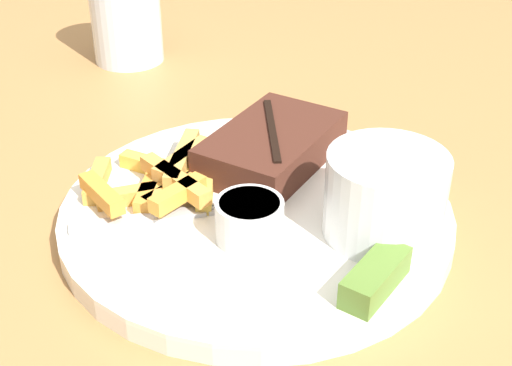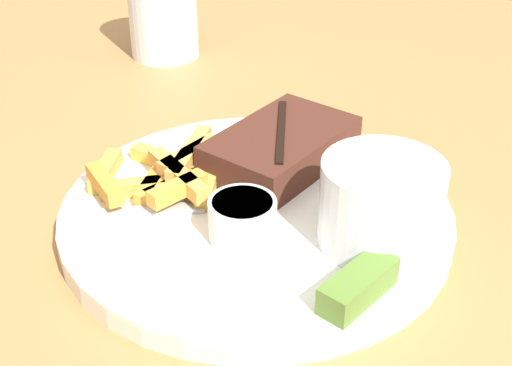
{
  "view_description": "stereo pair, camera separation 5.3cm",
  "coord_description": "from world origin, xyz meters",
  "px_view_note": "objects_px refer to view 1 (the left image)",
  "views": [
    {
      "loc": [
        -0.33,
        -0.31,
        1.09
      ],
      "look_at": [
        0.0,
        0.0,
        0.81
      ],
      "focal_mm": 50.0,
      "sensor_mm": 36.0,
      "label": 1
    },
    {
      "loc": [
        -0.29,
        -0.35,
        1.09
      ],
      "look_at": [
        0.0,
        0.0,
        0.81
      ],
      "focal_mm": 50.0,
      "sensor_mm": 36.0,
      "label": 2
    }
  ],
  "objects_px": {
    "pickle_spear": "(376,277)",
    "drinking_glass": "(125,11)",
    "coleslaw_cup": "(386,191)",
    "dinner_plate": "(256,215)",
    "dipping_sauce_cup": "(250,219)",
    "fork_utensil": "(153,218)",
    "steak_portion": "(272,147)"
  },
  "relations": [
    {
      "from": "pickle_spear",
      "to": "fork_utensil",
      "type": "distance_m",
      "value": 0.17
    },
    {
      "from": "dipping_sauce_cup",
      "to": "drinking_glass",
      "type": "bearing_deg",
      "value": 64.54
    },
    {
      "from": "pickle_spear",
      "to": "drinking_glass",
      "type": "height_order",
      "value": "drinking_glass"
    },
    {
      "from": "steak_portion",
      "to": "fork_utensil",
      "type": "bearing_deg",
      "value": 177.02
    },
    {
      "from": "steak_portion",
      "to": "drinking_glass",
      "type": "relative_size",
      "value": 1.21
    },
    {
      "from": "dipping_sauce_cup",
      "to": "drinking_glass",
      "type": "height_order",
      "value": "drinking_glass"
    },
    {
      "from": "fork_utensil",
      "to": "steak_portion",
      "type": "bearing_deg",
      "value": 28.97
    },
    {
      "from": "pickle_spear",
      "to": "fork_utensil",
      "type": "relative_size",
      "value": 0.53
    },
    {
      "from": "steak_portion",
      "to": "fork_utensil",
      "type": "xyz_separation_m",
      "value": [
        -0.12,
        0.01,
        -0.01
      ]
    },
    {
      "from": "coleslaw_cup",
      "to": "pickle_spear",
      "type": "height_order",
      "value": "coleslaw_cup"
    },
    {
      "from": "coleslaw_cup",
      "to": "dipping_sauce_cup",
      "type": "distance_m",
      "value": 0.1
    },
    {
      "from": "pickle_spear",
      "to": "fork_utensil",
      "type": "bearing_deg",
      "value": 106.54
    },
    {
      "from": "pickle_spear",
      "to": "dinner_plate",
      "type": "bearing_deg",
      "value": 81.75
    },
    {
      "from": "coleslaw_cup",
      "to": "drinking_glass",
      "type": "bearing_deg",
      "value": 76.58
    },
    {
      "from": "dinner_plate",
      "to": "dipping_sauce_cup",
      "type": "relative_size",
      "value": 6.16
    },
    {
      "from": "pickle_spear",
      "to": "drinking_glass",
      "type": "bearing_deg",
      "value": 71.12
    },
    {
      "from": "coleslaw_cup",
      "to": "dinner_plate",
      "type": "bearing_deg",
      "value": 113.27
    },
    {
      "from": "steak_portion",
      "to": "pickle_spear",
      "type": "distance_m",
      "value": 0.17
    },
    {
      "from": "steak_portion",
      "to": "pickle_spear",
      "type": "relative_size",
      "value": 2.24
    },
    {
      "from": "dipping_sauce_cup",
      "to": "pickle_spear",
      "type": "xyz_separation_m",
      "value": [
        0.02,
        -0.1,
        -0.01
      ]
    },
    {
      "from": "dinner_plate",
      "to": "drinking_glass",
      "type": "relative_size",
      "value": 2.55
    },
    {
      "from": "coleslaw_cup",
      "to": "fork_utensil",
      "type": "bearing_deg",
      "value": 128.82
    },
    {
      "from": "dinner_plate",
      "to": "steak_portion",
      "type": "bearing_deg",
      "value": 32.27
    },
    {
      "from": "coleslaw_cup",
      "to": "dipping_sauce_cup",
      "type": "bearing_deg",
      "value": 138.95
    },
    {
      "from": "coleslaw_cup",
      "to": "pickle_spear",
      "type": "xyz_separation_m",
      "value": [
        -0.06,
        -0.03,
        -0.02
      ]
    },
    {
      "from": "coleslaw_cup",
      "to": "pickle_spear",
      "type": "distance_m",
      "value": 0.07
    },
    {
      "from": "dipping_sauce_cup",
      "to": "pickle_spear",
      "type": "distance_m",
      "value": 0.1
    },
    {
      "from": "steak_portion",
      "to": "coleslaw_cup",
      "type": "height_order",
      "value": "coleslaw_cup"
    },
    {
      "from": "steak_portion",
      "to": "fork_utensil",
      "type": "relative_size",
      "value": 1.18
    },
    {
      "from": "steak_portion",
      "to": "drinking_glass",
      "type": "distance_m",
      "value": 0.32
    },
    {
      "from": "steak_portion",
      "to": "dipping_sauce_cup",
      "type": "height_order",
      "value": "steak_portion"
    },
    {
      "from": "dinner_plate",
      "to": "fork_utensil",
      "type": "xyz_separation_m",
      "value": [
        -0.07,
        0.04,
        0.01
      ]
    }
  ]
}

